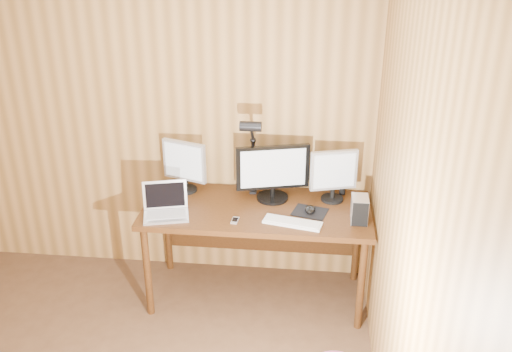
% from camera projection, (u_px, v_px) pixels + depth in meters
% --- Properties ---
extents(desk, '(1.60, 0.70, 0.75)m').
position_uv_depth(desk, '(258.00, 218.00, 4.13)').
color(desk, '#3F210D').
rests_on(desk, floor).
extents(monitor_center, '(0.52, 0.23, 0.41)m').
position_uv_depth(monitor_center, '(273.00, 172.00, 4.05)').
color(monitor_center, black).
rests_on(monitor_center, desk).
extents(monitor_left, '(0.34, 0.16, 0.39)m').
position_uv_depth(monitor_left, '(185.00, 165.00, 4.17)').
color(monitor_left, black).
rests_on(monitor_left, desk).
extents(monitor_right, '(0.33, 0.16, 0.38)m').
position_uv_depth(monitor_right, '(334.00, 174.00, 4.03)').
color(monitor_right, black).
rests_on(monitor_right, desk).
extents(laptop, '(0.35, 0.30, 0.22)m').
position_uv_depth(laptop, '(166.00, 207.00, 3.91)').
color(laptop, silver).
rests_on(laptop, desk).
extents(keyboard, '(0.41, 0.20, 0.02)m').
position_uv_depth(keyboard, '(293.00, 222.00, 3.80)').
color(keyboard, white).
rests_on(keyboard, desk).
extents(mousepad, '(0.27, 0.24, 0.00)m').
position_uv_depth(mousepad, '(310.00, 212.00, 3.95)').
color(mousepad, black).
rests_on(mousepad, desk).
extents(mouse, '(0.11, 0.13, 0.04)m').
position_uv_depth(mouse, '(310.00, 209.00, 3.94)').
color(mouse, black).
rests_on(mouse, mousepad).
extents(hard_drive, '(0.11, 0.16, 0.18)m').
position_uv_depth(hard_drive, '(359.00, 209.00, 3.80)').
color(hard_drive, silver).
rests_on(hard_drive, desk).
extents(phone, '(0.05, 0.09, 0.01)m').
position_uv_depth(phone, '(235.00, 220.00, 3.84)').
color(phone, silver).
rests_on(phone, desk).
extents(speaker, '(0.05, 0.05, 0.11)m').
position_uv_depth(speaker, '(342.00, 187.00, 4.18)').
color(speaker, black).
rests_on(speaker, desk).
extents(desk_lamp, '(0.15, 0.21, 0.65)m').
position_uv_depth(desk_lamp, '(252.00, 146.00, 3.99)').
color(desk_lamp, black).
rests_on(desk_lamp, desk).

